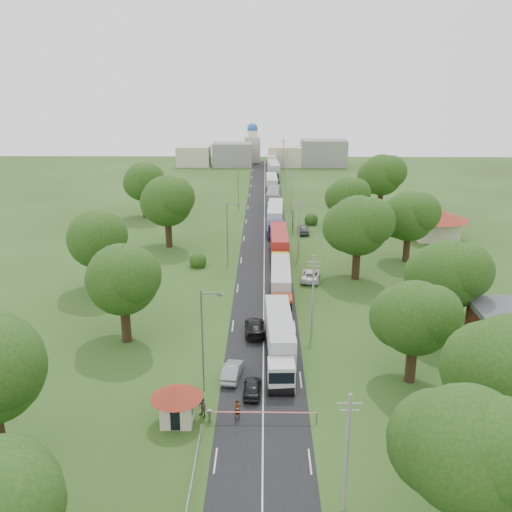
{
  "coord_description": "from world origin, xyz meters",
  "views": [
    {
      "loc": [
        0.08,
        -66.34,
        28.36
      ],
      "look_at": [
        -1.17,
        11.06,
        3.0
      ],
      "focal_mm": 40.0,
      "sensor_mm": 36.0,
      "label": 1
    }
  ],
  "objects_px": {
    "guard_booth": "(177,399)",
    "pedestrian_near": "(238,410)",
    "truck_0": "(280,338)",
    "car_lane_front": "(252,388)",
    "info_sign": "(293,215)",
    "boom_barrier": "(247,413)",
    "car_lane_mid": "(232,371)"
  },
  "relations": [
    {
      "from": "truck_0",
      "to": "car_lane_front",
      "type": "bearing_deg",
      "value": -110.48
    },
    {
      "from": "car_lane_front",
      "to": "car_lane_mid",
      "type": "relative_size",
      "value": 0.89
    },
    {
      "from": "guard_booth",
      "to": "truck_0",
      "type": "relative_size",
      "value": 0.3
    },
    {
      "from": "guard_booth",
      "to": "car_lane_mid",
      "type": "xyz_separation_m",
      "value": [
        4.2,
        7.29,
        -1.42
      ]
    },
    {
      "from": "boom_barrier",
      "to": "truck_0",
      "type": "bearing_deg",
      "value": 75.34
    },
    {
      "from": "guard_booth",
      "to": "info_sign",
      "type": "height_order",
      "value": "info_sign"
    },
    {
      "from": "info_sign",
      "to": "car_lane_front",
      "type": "distance_m",
      "value": 55.98
    },
    {
      "from": "car_lane_front",
      "to": "pedestrian_near",
      "type": "xyz_separation_m",
      "value": [
        -1.16,
        -3.92,
        0.18
      ]
    },
    {
      "from": "boom_barrier",
      "to": "car_lane_front",
      "type": "relative_size",
      "value": 2.3
    },
    {
      "from": "guard_booth",
      "to": "pedestrian_near",
      "type": "bearing_deg",
      "value": 5.68
    },
    {
      "from": "truck_0",
      "to": "pedestrian_near",
      "type": "relative_size",
      "value": 8.58
    },
    {
      "from": "guard_booth",
      "to": "pedestrian_near",
      "type": "relative_size",
      "value": 2.54
    },
    {
      "from": "car_lane_mid",
      "to": "pedestrian_near",
      "type": "relative_size",
      "value": 2.59
    },
    {
      "from": "truck_0",
      "to": "car_lane_front",
      "type": "distance_m",
      "value": 7.77
    },
    {
      "from": "guard_booth",
      "to": "pedestrian_near",
      "type": "height_order",
      "value": "guard_booth"
    },
    {
      "from": "pedestrian_near",
      "to": "boom_barrier",
      "type": "bearing_deg",
      "value": -61.9
    },
    {
      "from": "boom_barrier",
      "to": "guard_booth",
      "type": "distance_m",
      "value": 5.98
    },
    {
      "from": "car_lane_front",
      "to": "car_lane_mid",
      "type": "bearing_deg",
      "value": -53.36
    },
    {
      "from": "car_lane_front",
      "to": "pedestrian_near",
      "type": "bearing_deg",
      "value": 75.27
    },
    {
      "from": "car_lane_front",
      "to": "guard_booth",
      "type": "bearing_deg",
      "value": 37.28
    },
    {
      "from": "guard_booth",
      "to": "pedestrian_near",
      "type": "xyz_separation_m",
      "value": [
        5.04,
        0.5,
        -1.3
      ]
    },
    {
      "from": "info_sign",
      "to": "car_lane_mid",
      "type": "bearing_deg",
      "value": -98.84
    },
    {
      "from": "boom_barrier",
      "to": "car_lane_mid",
      "type": "xyz_separation_m",
      "value": [
        -1.64,
        7.29,
        -0.15
      ]
    },
    {
      "from": "car_lane_mid",
      "to": "guard_booth",
      "type": "bearing_deg",
      "value": 67.32
    },
    {
      "from": "car_lane_mid",
      "to": "info_sign",
      "type": "bearing_deg",
      "value": -91.58
    },
    {
      "from": "truck_0",
      "to": "car_lane_front",
      "type": "relative_size",
      "value": 3.71
    },
    {
      "from": "info_sign",
      "to": "guard_booth",
      "type": "bearing_deg",
      "value": -101.68
    },
    {
      "from": "info_sign",
      "to": "car_lane_mid",
      "type": "xyz_separation_m",
      "value": [
        -8.2,
        -52.71,
        -2.26
      ]
    },
    {
      "from": "info_sign",
      "to": "truck_0",
      "type": "height_order",
      "value": "truck_0"
    },
    {
      "from": "guard_booth",
      "to": "boom_barrier",
      "type": "bearing_deg",
      "value": 0.01
    },
    {
      "from": "car_lane_mid",
      "to": "truck_0",
      "type": "bearing_deg",
      "value": -130.31
    },
    {
      "from": "car_lane_front",
      "to": "pedestrian_near",
      "type": "distance_m",
      "value": 4.09
    }
  ]
}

